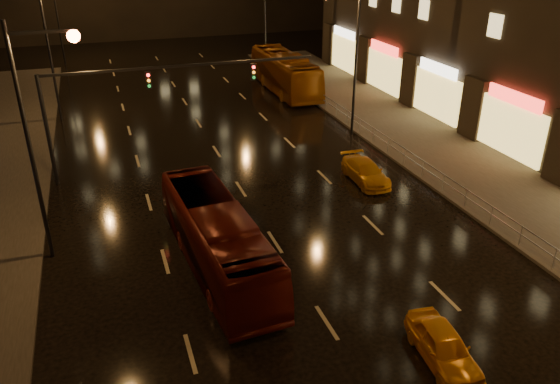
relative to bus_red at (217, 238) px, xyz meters
name	(u,v)px	position (x,y,z in m)	size (l,w,h in m)	color
ground	(224,163)	(2.89, 11.15, -1.43)	(140.00, 140.00, 0.00)	black
sidewalk_right	(460,164)	(16.39, 6.15, -1.36)	(7.00, 70.00, 0.15)	#38332D
traffic_signal	(130,95)	(-2.17, 11.15, 3.30)	(15.31, 0.32, 6.20)	black
railing_right	(388,141)	(13.09, 9.15, -0.53)	(0.05, 56.00, 1.00)	#99999E
bus_red	(217,238)	(0.00, 0.00, 0.00)	(2.40, 10.27, 2.86)	#53110B
bus_curb	(285,72)	(11.89, 25.59, 0.23)	(2.80, 11.95, 3.33)	#8A460D
taxi_near	(443,346)	(5.73, -7.85, -0.83)	(1.41, 3.51, 1.20)	orange
taxi_far	(366,172)	(9.86, 5.89, -0.84)	(1.64, 4.04, 1.17)	orange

